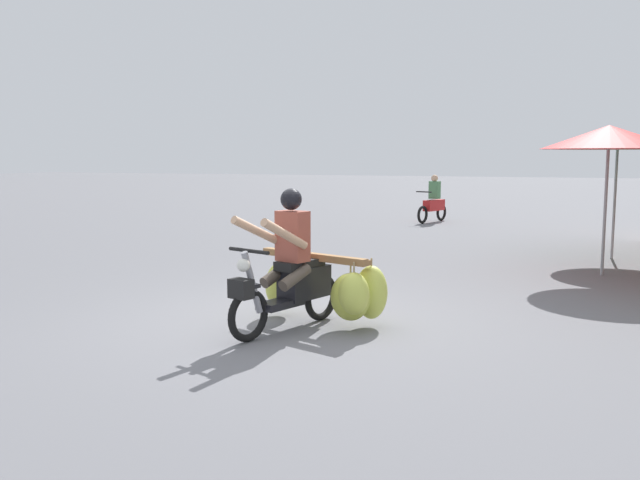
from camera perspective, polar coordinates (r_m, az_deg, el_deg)
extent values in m
plane|color=slate|center=(7.90, -3.12, -6.97)|extent=(120.00, 120.00, 0.00)
torus|color=black|center=(7.03, -6.15, -6.44)|extent=(0.25, 0.56, 0.56)
torus|color=black|center=(7.89, 0.09, -4.89)|extent=(0.25, 0.56, 0.56)
cube|color=black|center=(7.37, -3.37, -5.45)|extent=(0.40, 0.61, 0.08)
cube|color=black|center=(7.63, -1.34, -3.63)|extent=(0.46, 0.69, 0.36)
cube|color=black|center=(7.53, -1.74, -2.08)|extent=(0.43, 0.65, 0.10)
cylinder|color=gray|center=(7.00, -5.83, -3.64)|extent=(0.15, 0.29, 0.69)
cylinder|color=black|center=(6.92, -6.10, -0.92)|extent=(0.55, 0.21, 0.04)
sphere|color=silver|center=(6.88, -6.56, -2.15)|extent=(0.14, 0.14, 0.14)
cube|color=black|center=(6.90, -6.77, -4.16)|extent=(0.28, 0.23, 0.20)
cube|color=black|center=(6.96, -6.18, -4.04)|extent=(0.18, 0.30, 0.04)
cube|color=olive|center=(7.69, -0.62, -1.42)|extent=(1.46, 0.55, 0.08)
cube|color=olive|center=(7.83, 0.23, -1.49)|extent=(1.31, 0.49, 0.06)
ellipsoid|color=#C0CA50|center=(7.60, 4.40, -4.48)|extent=(0.41, 0.38, 0.61)
cylinder|color=#998459|center=(7.54, 4.43, -1.99)|extent=(0.02, 0.02, 0.12)
ellipsoid|color=#C1CB51|center=(7.29, 2.91, -4.60)|extent=(0.38, 0.35, 0.47)
cylinder|color=#998459|center=(7.24, 2.93, -2.46)|extent=(0.02, 0.02, 0.14)
ellipsoid|color=#B6C046|center=(7.46, 2.62, -4.88)|extent=(0.58, 0.55, 0.53)
cylinder|color=#998459|center=(7.40, 2.64, -2.40)|extent=(0.02, 0.02, 0.18)
ellipsoid|color=#B6C046|center=(8.12, -3.40, -3.94)|extent=(0.47, 0.44, 0.57)
cylinder|color=#998459|center=(8.06, -3.42, -1.57)|extent=(0.02, 0.02, 0.17)
cube|color=#994738|center=(7.39, -2.36, 0.34)|extent=(0.39, 0.31, 0.56)
sphere|color=black|center=(7.34, -2.48, 3.50)|extent=(0.24, 0.24, 0.24)
cylinder|color=tan|center=(7.00, -3.02, 0.49)|extent=(0.26, 0.72, 0.39)
cylinder|color=tan|center=(7.27, -5.29, 0.71)|extent=(0.35, 0.70, 0.39)
cylinder|color=#4C4238|center=(7.28, -2.15, -3.20)|extent=(0.26, 0.46, 0.27)
cylinder|color=#4C4238|center=(7.46, -3.76, -2.95)|extent=(0.26, 0.46, 0.27)
torus|color=black|center=(19.55, 8.76, 2.15)|extent=(0.24, 0.52, 0.52)
torus|color=black|center=(20.50, 10.34, 2.35)|extent=(0.24, 0.52, 0.52)
cube|color=red|center=(20.09, 9.72, 2.95)|extent=(0.50, 0.93, 0.32)
cylinder|color=black|center=(19.55, 8.87, 4.09)|extent=(0.49, 0.19, 0.04)
cube|color=#4C7F51|center=(20.08, 9.78, 4.24)|extent=(0.35, 0.28, 0.52)
sphere|color=tan|center=(20.05, 9.77, 5.23)|extent=(0.20, 0.20, 0.20)
cylinder|color=#99999E|center=(11.74, 23.20, 2.40)|extent=(0.05, 0.05, 2.15)
cone|color=red|center=(11.71, 23.48, 8.09)|extent=(2.12, 2.12, 0.38)
cylinder|color=#99999E|center=(13.77, 23.89, 3.01)|extent=(0.05, 0.05, 2.17)
cone|color=#2D8447|center=(13.74, 24.14, 7.90)|extent=(2.13, 2.13, 0.39)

